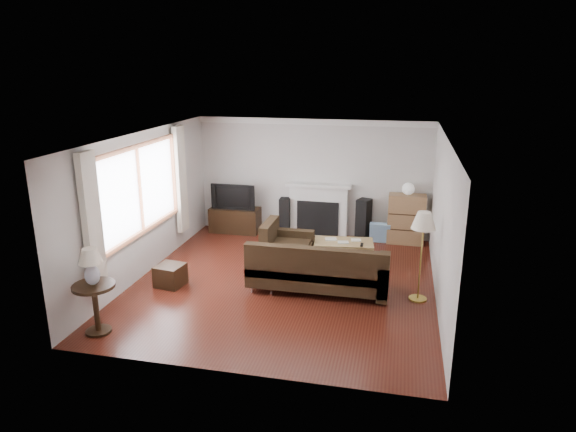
% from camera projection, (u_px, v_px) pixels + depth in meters
% --- Properties ---
extents(room, '(5.10, 5.60, 2.54)m').
position_uv_depth(room, '(284.00, 212.00, 8.43)').
color(room, '#491910').
rests_on(room, ground).
extents(window, '(0.12, 2.74, 1.54)m').
position_uv_depth(window, '(140.00, 190.00, 8.66)').
color(window, '#985738').
rests_on(window, room).
extents(curtain_near, '(0.10, 0.35, 2.10)m').
position_uv_depth(curtain_near, '(92.00, 225.00, 7.27)').
color(curtain_near, silver).
rests_on(curtain_near, room).
extents(curtain_far, '(0.10, 0.35, 2.10)m').
position_uv_depth(curtain_far, '(181.00, 180.00, 10.12)').
color(curtain_far, silver).
rests_on(curtain_far, room).
extents(fireplace, '(1.40, 0.26, 1.15)m').
position_uv_depth(fireplace, '(318.00, 210.00, 11.06)').
color(fireplace, white).
rests_on(fireplace, room).
extents(tv_stand, '(1.08, 0.49, 0.54)m').
position_uv_depth(tv_stand, '(235.00, 220.00, 11.37)').
color(tv_stand, black).
rests_on(tv_stand, ground).
extents(television, '(0.97, 0.13, 0.56)m').
position_uv_depth(television, '(234.00, 196.00, 11.22)').
color(television, black).
rests_on(television, tv_stand).
extents(speaker_left, '(0.23, 0.28, 0.81)m').
position_uv_depth(speaker_left, '(285.00, 216.00, 11.17)').
color(speaker_left, black).
rests_on(speaker_left, ground).
extents(speaker_right, '(0.34, 0.37, 0.89)m').
position_uv_depth(speaker_right, '(363.00, 220.00, 10.79)').
color(speaker_right, black).
rests_on(speaker_right, ground).
extents(bookshelf, '(0.75, 0.36, 1.03)m').
position_uv_depth(bookshelf, '(406.00, 219.00, 10.58)').
color(bookshelf, olive).
rests_on(bookshelf, ground).
extents(globe_lamp, '(0.25, 0.25, 0.25)m').
position_uv_depth(globe_lamp, '(408.00, 189.00, 10.40)').
color(globe_lamp, white).
rests_on(globe_lamp, bookshelf).
extents(sectional_sofa, '(2.47, 1.80, 0.80)m').
position_uv_depth(sectional_sofa, '(319.00, 267.00, 8.39)').
color(sectional_sofa, black).
rests_on(sectional_sofa, ground).
extents(coffee_table, '(1.15, 0.72, 0.43)m').
position_uv_depth(coffee_table, '(343.00, 252.00, 9.60)').
color(coffee_table, '#9B7D4A').
rests_on(coffee_table, ground).
extents(footstool, '(0.49, 0.49, 0.36)m').
position_uv_depth(footstool, '(170.00, 275.00, 8.62)').
color(footstool, black).
rests_on(footstool, ground).
extents(floor_lamp, '(0.48, 0.48, 1.45)m').
position_uv_depth(floor_lamp, '(421.00, 257.00, 7.94)').
color(floor_lamp, gold).
rests_on(floor_lamp, ground).
extents(side_table, '(0.57, 0.57, 0.72)m').
position_uv_depth(side_table, '(96.00, 309.00, 7.06)').
color(side_table, black).
rests_on(side_table, ground).
extents(table_lamp, '(0.32, 0.32, 0.52)m').
position_uv_depth(table_lamp, '(91.00, 267.00, 6.88)').
color(table_lamp, silver).
rests_on(table_lamp, side_table).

